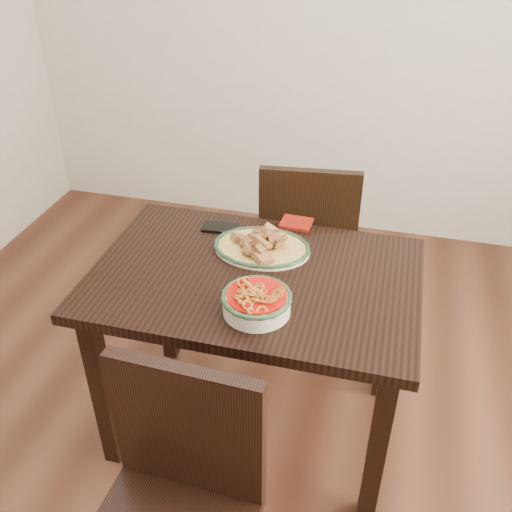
% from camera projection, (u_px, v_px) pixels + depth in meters
% --- Properties ---
extents(floor, '(3.50, 3.50, 0.00)m').
position_uv_depth(floor, '(236.00, 432.00, 2.31)').
color(floor, '#3D1F13').
rests_on(floor, ground).
extents(wall_back, '(3.50, 0.10, 2.60)m').
position_uv_depth(wall_back, '(325.00, 7.00, 2.99)').
color(wall_back, beige).
rests_on(wall_back, ground).
extents(dining_table, '(1.11, 0.74, 0.75)m').
position_uv_depth(dining_table, '(255.00, 299.00, 1.99)').
color(dining_table, black).
rests_on(dining_table, ground).
extents(chair_far, '(0.47, 0.47, 0.89)m').
position_uv_depth(chair_far, '(308.00, 238.00, 2.59)').
color(chair_far, black).
rests_on(chair_far, ground).
extents(chair_near, '(0.44, 0.44, 0.89)m').
position_uv_depth(chair_near, '(176.00, 503.00, 1.50)').
color(chair_near, black).
rests_on(chair_near, ground).
extents(fish_plate, '(0.35, 0.27, 0.11)m').
position_uv_depth(fish_plate, '(262.00, 240.00, 2.03)').
color(fish_plate, '#F4E6CE').
rests_on(fish_plate, dining_table).
extents(noodle_bowl, '(0.22, 0.22, 0.08)m').
position_uv_depth(noodle_bowl, '(257.00, 300.00, 1.74)').
color(noodle_bowl, beige).
rests_on(noodle_bowl, dining_table).
extents(smartphone, '(0.15, 0.09, 0.01)m').
position_uv_depth(smartphone, '(221.00, 227.00, 2.18)').
color(smartphone, black).
rests_on(smartphone, dining_table).
extents(napkin, '(0.12, 0.10, 0.01)m').
position_uv_depth(napkin, '(296.00, 223.00, 2.20)').
color(napkin, maroon).
rests_on(napkin, dining_table).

